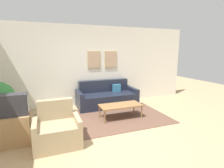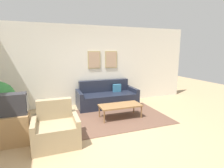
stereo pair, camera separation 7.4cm
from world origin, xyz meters
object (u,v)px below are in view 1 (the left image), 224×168
at_px(armchair, 57,130).
at_px(tv, 8,105).
at_px(coffee_table, 121,106).
at_px(couch, 107,97).

bearing_deg(armchair, tv, 168.49).
relative_size(tv, armchair, 0.79).
bearing_deg(tv, coffee_table, 11.71).
xyz_separation_m(couch, armchair, (-1.75, -2.01, -0.01)).
relative_size(coffee_table, armchair, 1.32).
bearing_deg(couch, coffee_table, -90.10).
xyz_separation_m(tv, armchair, (0.86, -0.28, -0.54)).
height_order(coffee_table, tv, tv).
relative_size(couch, armchair, 2.26).
bearing_deg(coffee_table, tv, -168.29).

